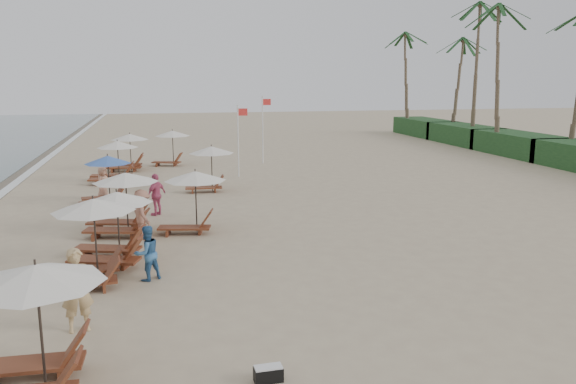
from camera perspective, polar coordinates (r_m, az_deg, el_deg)
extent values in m
plane|color=tan|center=(16.06, 1.45, -8.85)|extent=(160.00, 160.00, 0.00)
cube|color=#193D1C|center=(45.03, 22.01, 4.43)|extent=(3.20, 8.00, 1.60)
cube|color=#193D1C|center=(51.31, 17.22, 5.48)|extent=(3.20, 8.00, 1.60)
cube|color=#193D1C|center=(57.88, 13.48, 6.28)|extent=(3.20, 8.00, 1.60)
cylinder|color=brown|center=(42.15, 26.58, 9.25)|extent=(0.36, 0.36, 9.80)
cylinder|color=brown|center=(45.27, 20.61, 10.28)|extent=(0.36, 0.36, 10.60)
cylinder|color=brown|center=(50.15, 18.19, 10.92)|extent=(0.36, 0.36, 11.40)
cylinder|color=brown|center=(55.11, 16.10, 9.77)|extent=(0.36, 0.36, 9.00)
cylinder|color=brown|center=(58.92, 12.08, 10.42)|extent=(0.36, 0.36, 9.80)
cylinder|color=black|center=(11.22, -23.38, -12.61)|extent=(0.05, 0.05, 2.31)
cone|color=silver|center=(10.85, -23.82, -7.48)|extent=(2.37, 2.37, 0.35)
cylinder|color=black|center=(16.34, -18.59, -4.85)|extent=(0.05, 0.05, 2.31)
cone|color=silver|center=(16.09, -18.82, -1.23)|extent=(2.21, 2.21, 0.35)
cylinder|color=black|center=(18.11, -16.53, -3.49)|extent=(0.05, 0.05, 2.11)
cone|color=silver|center=(17.89, -16.70, -0.52)|extent=(2.13, 2.13, 0.35)
cylinder|color=black|center=(21.40, -15.74, -1.16)|extent=(0.05, 0.05, 2.15)
cone|color=silver|center=(21.22, -15.88, 1.41)|extent=(2.33, 2.33, 0.35)
cylinder|color=black|center=(26.49, -17.40, 1.04)|extent=(0.05, 0.05, 2.11)
cone|color=#3D64B5|center=(26.35, -17.52, 3.09)|extent=(2.02, 2.02, 0.35)
cylinder|color=black|center=(32.10, -16.53, 2.84)|extent=(0.05, 0.05, 2.15)
cone|color=silver|center=(31.98, -16.63, 4.57)|extent=(2.17, 2.17, 0.35)
cylinder|color=black|center=(36.15, -15.41, 3.79)|extent=(0.05, 0.05, 2.14)
cone|color=silver|center=(36.05, -15.49, 5.32)|extent=(2.25, 2.25, 0.35)
cylinder|color=black|center=(21.15, -9.14, -1.02)|extent=(0.05, 0.05, 2.15)
cone|color=silver|center=(20.97, -9.22, 1.59)|extent=(2.24, 2.24, 0.35)
cylinder|color=black|center=(28.69, -7.59, 2.25)|extent=(0.05, 0.05, 2.15)
cone|color=silver|center=(28.56, -7.64, 4.18)|extent=(2.24, 2.24, 0.35)
cylinder|color=black|center=(37.74, -11.38, 4.28)|extent=(0.05, 0.05, 2.15)
cone|color=silver|center=(37.63, -11.44, 5.75)|extent=(2.24, 2.24, 0.35)
imported|color=tan|center=(13.57, -20.23, -9.15)|extent=(0.77, 0.58, 1.90)
imported|color=#326497|center=(16.37, -13.86, -5.93)|extent=(0.95, 0.89, 1.55)
imported|color=#99624E|center=(20.46, -14.32, -2.20)|extent=(1.01, 1.30, 1.76)
imported|color=#C54F75|center=(23.95, -12.97, -0.24)|extent=(1.00, 1.03, 1.73)
imported|color=tan|center=(27.77, -17.95, 0.85)|extent=(0.77, 0.89, 1.53)
cube|color=black|center=(11.13, -1.97, -17.70)|extent=(0.54, 0.28, 0.27)
cube|color=silver|center=(11.06, -1.98, -17.05)|extent=(0.52, 0.26, 0.04)
cylinder|color=silver|center=(32.48, -4.99, 5.05)|extent=(0.08, 0.08, 4.06)
cube|color=red|center=(32.38, -4.54, 7.94)|extent=(0.55, 0.02, 0.40)
cylinder|color=silver|center=(37.63, -2.54, 6.19)|extent=(0.08, 0.08, 4.41)
cube|color=red|center=(37.57, -2.14, 8.94)|extent=(0.55, 0.02, 0.40)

